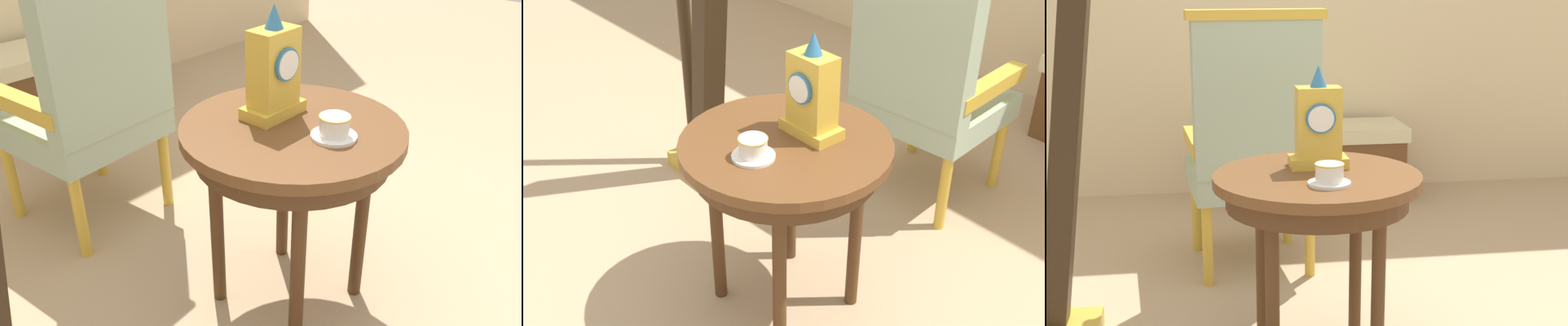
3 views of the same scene
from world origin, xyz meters
TOP-DOWN VIEW (x-y plane):
  - ground_plane at (0.00, 0.00)m, footprint 10.00×10.00m
  - side_table at (0.06, 0.03)m, footprint 0.67×0.67m
  - teacup_left at (0.08, -0.11)m, footprint 0.13×0.13m
  - mantel_clock at (0.08, 0.12)m, footprint 0.19×0.11m
  - armchair at (-0.07, 0.88)m, footprint 0.59×0.58m
  - harp at (-0.80, 0.31)m, footprint 0.40×0.24m

SIDE VIEW (x-z plane):
  - ground_plane at x=0.00m, z-range 0.00..0.00m
  - side_table at x=0.06m, z-range 0.25..0.90m
  - armchair at x=-0.07m, z-range 0.02..1.16m
  - teacup_left at x=0.08m, z-range 0.65..0.72m
  - harp at x=-0.80m, z-range -0.17..1.61m
  - mantel_clock at x=0.08m, z-range 0.62..0.95m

